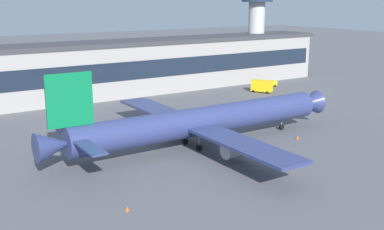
% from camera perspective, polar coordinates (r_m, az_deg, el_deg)
% --- Properties ---
extents(ground_plane, '(600.00, 600.00, 0.00)m').
position_cam_1_polar(ground_plane, '(88.36, 2.22, -3.62)').
color(ground_plane, '#56565B').
extents(terminal_building, '(151.32, 15.12, 15.15)m').
position_cam_1_polar(terminal_building, '(133.15, -11.16, 5.46)').
color(terminal_building, '#9E9993').
rests_on(terminal_building, ground_plane).
extents(airliner, '(60.56, 51.97, 15.75)m').
position_cam_1_polar(airliner, '(86.18, 0.92, -0.79)').
color(airliner, navy).
rests_on(airliner, ground_plane).
extents(control_tower, '(10.59, 10.59, 31.64)m').
position_cam_1_polar(control_tower, '(165.27, 7.85, 11.43)').
color(control_tower, '#B7B7B2').
rests_on(control_tower, ground_plane).
extents(pushback_tractor, '(5.13, 3.28, 1.75)m').
position_cam_1_polar(pushback_tractor, '(148.58, 9.25, 3.84)').
color(pushback_tractor, yellow).
rests_on(pushback_tractor, ground_plane).
extents(stair_truck, '(5.00, 6.41, 3.55)m').
position_cam_1_polar(stair_truck, '(138.75, 8.43, 3.55)').
color(stair_truck, yellow).
rests_on(stair_truck, ground_plane).
extents(baggage_tug, '(4.12, 3.48, 1.85)m').
position_cam_1_polar(baggage_tug, '(112.79, -15.58, 0.32)').
color(baggage_tug, white).
rests_on(baggage_tug, ground_plane).
extents(traffic_cone_0, '(0.55, 0.55, 0.69)m').
position_cam_1_polar(traffic_cone_0, '(94.08, 12.72, -2.65)').
color(traffic_cone_0, '#F2590C').
rests_on(traffic_cone_0, ground_plane).
extents(traffic_cone_1, '(0.51, 0.51, 0.64)m').
position_cam_1_polar(traffic_cone_1, '(62.36, -7.89, -11.18)').
color(traffic_cone_1, '#F2590C').
rests_on(traffic_cone_1, ground_plane).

